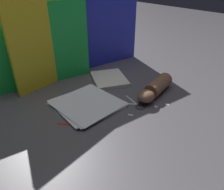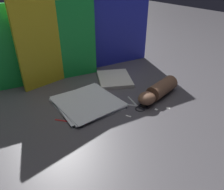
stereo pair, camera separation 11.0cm
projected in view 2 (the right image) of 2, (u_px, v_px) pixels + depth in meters
ground_plane at (117, 103)px, 1.14m from camera, size 6.00×6.00×0.00m
backdrop_panel_left at (31, 46)px, 1.23m from camera, size 0.77×0.14×0.46m
backdrop_panel_center at (78, 29)px, 1.35m from camera, size 0.79×0.16×0.58m
backdrop_panel_right at (106, 23)px, 1.45m from camera, size 0.66×0.08×0.59m
paper_stack at (87, 102)px, 1.14m from camera, size 0.31×0.33×0.02m
book_closed at (114, 79)px, 1.38m from camera, size 0.28×0.30×0.02m
scissors at (138, 106)px, 1.12m from camera, size 0.13×0.16×0.01m
hand_forearm at (158, 91)px, 1.18m from camera, size 0.31×0.15×0.08m
paper_scrap_near at (128, 116)px, 1.05m from camera, size 0.02×0.03×0.00m
paper_scrap_mid at (168, 108)px, 1.11m from camera, size 0.02×0.02×0.00m
paper_scrap_far at (156, 109)px, 1.09m from camera, size 0.02×0.02×0.00m
pen at (71, 121)px, 1.00m from camera, size 0.11×0.12×0.01m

